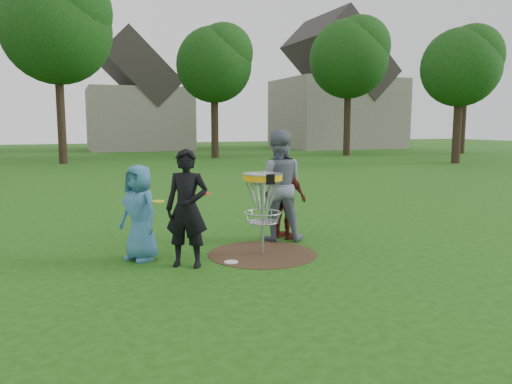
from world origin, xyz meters
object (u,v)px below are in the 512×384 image
object	(u,v)px
player_maroon	(285,197)
disc_golf_basket	(263,193)
player_black	(187,208)
player_grey	(278,185)
player_blue	(139,213)

from	to	relation	value
player_maroon	disc_golf_basket	xyz separation A→B (m)	(-0.82, -0.91, 0.24)
player_black	player_maroon	distance (m)	2.43
player_maroon	disc_golf_basket	size ratio (longest dim) A/B	1.13
disc_golf_basket	player_grey	bearing A→B (deg)	53.51
player_grey	disc_golf_basket	distance (m)	1.09
player_blue	player_black	size ratio (longest dim) A/B	0.85
player_grey	player_maroon	size ratio (longest dim) A/B	1.30
player_grey	disc_golf_basket	bearing A→B (deg)	76.07
player_grey	player_maroon	xyz separation A→B (m)	(0.17, 0.04, -0.23)
player_grey	player_black	bearing A→B (deg)	52.25
player_blue	player_black	distance (m)	0.89
player_black	disc_golf_basket	distance (m)	1.34
player_black	player_grey	size ratio (longest dim) A/B	0.87
player_blue	disc_golf_basket	xyz separation A→B (m)	(1.93, -0.39, 0.26)
player_blue	player_black	xyz separation A→B (m)	(0.61, -0.63, 0.13)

